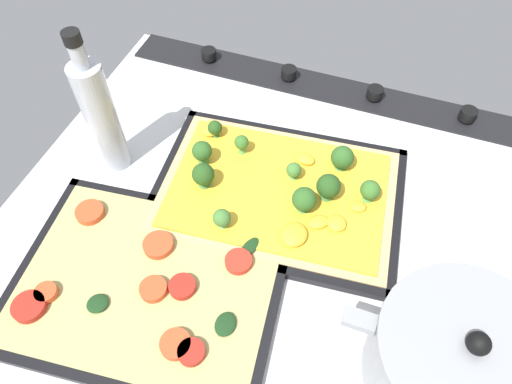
% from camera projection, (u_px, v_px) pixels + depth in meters
% --- Properties ---
extents(ground_plane, '(0.78, 0.66, 0.03)m').
position_uv_depth(ground_plane, '(278.00, 225.00, 0.68)').
color(ground_plane, silver).
extents(stove_control_panel, '(0.75, 0.07, 0.03)m').
position_uv_depth(stove_control_panel, '(330.00, 87.00, 0.83)').
color(stove_control_panel, black).
rests_on(stove_control_panel, ground_plane).
extents(baking_tray_front, '(0.38, 0.29, 0.01)m').
position_uv_depth(baking_tray_front, '(277.00, 195.00, 0.69)').
color(baking_tray_front, black).
rests_on(baking_tray_front, ground_plane).
extents(broccoli_pizza, '(0.36, 0.26, 0.06)m').
position_uv_depth(broccoli_pizza, '(279.00, 188.00, 0.68)').
color(broccoli_pizza, tan).
rests_on(broccoli_pizza, baking_tray_front).
extents(baking_tray_back, '(0.37, 0.30, 0.01)m').
position_uv_depth(baking_tray_back, '(148.00, 285.00, 0.60)').
color(baking_tray_back, black).
rests_on(baking_tray_back, ground_plane).
extents(veggie_pizza_back, '(0.34, 0.28, 0.02)m').
position_uv_depth(veggie_pizza_back, '(147.00, 283.00, 0.60)').
color(veggie_pizza_back, tan).
rests_on(veggie_pizza_back, baking_tray_back).
extents(cooking_pot, '(0.26, 0.19, 0.13)m').
position_uv_depth(cooking_pot, '(456.00, 363.00, 0.50)').
color(cooking_pot, gray).
rests_on(cooking_pot, ground_plane).
extents(oil_bottle, '(0.05, 0.05, 0.24)m').
position_uv_depth(oil_bottle, '(101.00, 116.00, 0.65)').
color(oil_bottle, '#B7BCC6').
rests_on(oil_bottle, ground_plane).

